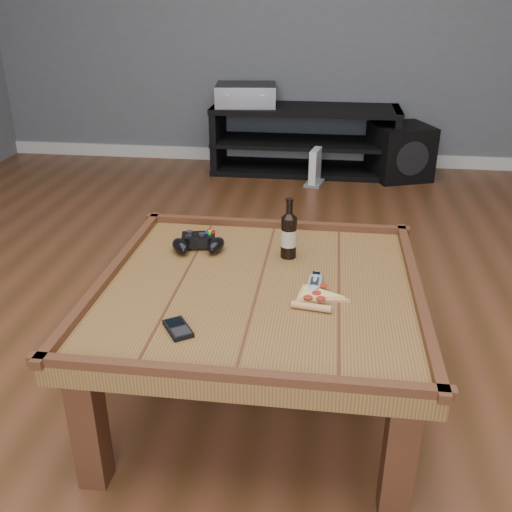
# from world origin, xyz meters

# --- Properties ---
(ground) EXTENTS (6.00, 6.00, 0.00)m
(ground) POSITION_xyz_m (0.00, 0.00, 0.00)
(ground) COLOR #4B2B15
(ground) RESTS_ON ground
(baseboard) EXTENTS (5.00, 0.02, 0.10)m
(baseboard) POSITION_xyz_m (0.00, 2.99, 0.05)
(baseboard) COLOR silver
(baseboard) RESTS_ON ground
(coffee_table) EXTENTS (1.03, 1.03, 0.48)m
(coffee_table) POSITION_xyz_m (0.00, 0.00, 0.39)
(coffee_table) COLOR brown
(coffee_table) RESTS_ON ground
(media_console) EXTENTS (1.40, 0.45, 0.50)m
(media_console) POSITION_xyz_m (0.00, 2.75, 0.25)
(media_console) COLOR black
(media_console) RESTS_ON ground
(beer_bottle) EXTENTS (0.06, 0.06, 0.21)m
(beer_bottle) POSITION_xyz_m (0.07, 0.22, 0.54)
(beer_bottle) COLOR black
(beer_bottle) RESTS_ON coffee_table
(game_controller) EXTENTS (0.21, 0.16, 0.06)m
(game_controller) POSITION_xyz_m (-0.25, 0.23, 0.48)
(game_controller) COLOR black
(game_controller) RESTS_ON coffee_table
(pizza_slice) EXTENTS (0.16, 0.23, 0.02)m
(pizza_slice) POSITION_xyz_m (0.18, -0.07, 0.46)
(pizza_slice) COLOR tan
(pizza_slice) RESTS_ON coffee_table
(smartphone) EXTENTS (0.11, 0.12, 0.01)m
(smartphone) POSITION_xyz_m (-0.19, -0.29, 0.46)
(smartphone) COLOR black
(smartphone) RESTS_ON coffee_table
(remote_control) EXTENTS (0.06, 0.16, 0.02)m
(remote_control) POSITION_xyz_m (0.17, 0.02, 0.46)
(remote_control) COLOR #999EA6
(remote_control) RESTS_ON coffee_table
(av_receiver) EXTENTS (0.48, 0.42, 0.15)m
(av_receiver) POSITION_xyz_m (-0.45, 2.74, 0.58)
(av_receiver) COLOR black
(av_receiver) RESTS_ON media_console
(subwoofer) EXTENTS (0.51, 0.51, 0.39)m
(subwoofer) POSITION_xyz_m (0.72, 2.69, 0.20)
(subwoofer) COLOR black
(subwoofer) RESTS_ON ground
(game_console) EXTENTS (0.15, 0.22, 0.26)m
(game_console) POSITION_xyz_m (0.10, 2.44, 0.12)
(game_console) COLOR gray
(game_console) RESTS_ON ground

